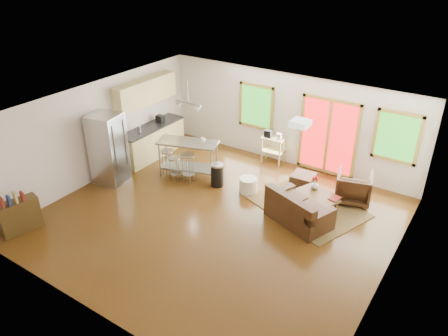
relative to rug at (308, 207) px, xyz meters
The scene contains 29 objects.
floor 2.25m from the rug, 133.38° to the right, with size 7.50×7.00×0.02m, color #351F09.
ceiling 3.44m from the rug, 133.38° to the right, with size 7.50×7.00×0.02m, color silver.
back_wall 2.75m from the rug, 129.45° to the left, with size 7.50×0.02×2.60m, color beige.
left_wall 5.70m from the rug, 162.88° to the right, with size 0.02×7.00×2.60m, color beige.
right_wall 3.04m from the rug, 36.40° to the right, with size 0.02×7.00×2.60m, color beige.
front_wall 5.52m from the rug, 106.71° to the right, with size 7.50×0.02×2.60m, color beige.
window_left 3.47m from the rug, 144.33° to the left, with size 1.10×0.05×1.30m.
french_doors 2.15m from the rug, 100.67° to the left, with size 1.60×0.05×2.10m.
window_right 2.72m from the rug, 53.41° to the left, with size 1.10×0.05×1.30m.
rug is the anchor object (origin of this frame).
loveseat 0.79m from the rug, 86.26° to the right, with size 1.64×1.26×0.77m.
coffee_table 0.39m from the rug, ahead, with size 1.17×0.97×0.40m.
armchair 1.24m from the rug, 48.08° to the left, with size 0.82×0.77×0.84m, color black.
ottoman 0.96m from the rug, 122.26° to the left, with size 0.56×0.56×0.38m, color black.
pouf 1.59m from the rug, behind, with size 0.45×0.45×0.39m, color beige.
vase 0.57m from the rug, 86.74° to the left, with size 0.21×0.22×0.33m.
book 0.73m from the rug, 10.94° to the left, with size 0.21×0.03×0.28m, color maroon.
cabinets 5.11m from the rug, behind, with size 0.64×2.24×2.30m.
refrigerator 5.25m from the rug, 160.93° to the right, with size 0.88×0.86×1.87m.
island 3.45m from the rug, behind, with size 1.71×1.11×1.00m.
cup 3.28m from the rug, behind, with size 0.13×0.10×0.13m, color silver.
bar_stool_a 3.94m from the rug, behind, with size 0.42×0.42×0.74m.
bar_stool_b 3.62m from the rug, 168.35° to the right, with size 0.41×0.41×0.66m.
bar_stool_c 3.26m from the rug, 169.08° to the right, with size 0.42×0.42×0.80m.
trash_can 2.46m from the rug, behind, with size 0.35×0.35×0.62m.
kitchen_cart 2.55m from the rug, 138.87° to the left, with size 0.66×0.45×0.97m.
bookshelf 6.57m from the rug, 138.23° to the right, with size 0.51×0.89×0.99m.
ceiling_flush 2.72m from the rug, 86.91° to the right, with size 0.35×0.35×0.12m, color white.
pendant_light 3.93m from the rug, behind, with size 0.80×0.18×0.79m.
Camera 1 is at (4.76, -6.86, 5.75)m, focal length 35.00 mm.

